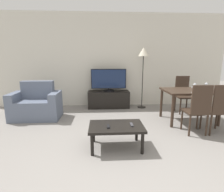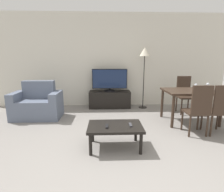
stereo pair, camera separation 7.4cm
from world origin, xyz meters
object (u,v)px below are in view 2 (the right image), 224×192
(dining_chair_far, at_px, (184,93))
(remote_primary, at_px, (107,126))
(tv_stand, at_px, (110,99))
(armchair, at_px, (38,105))
(dining_table, at_px, (190,94))
(floor_lamp, at_px, (145,56))
(dining_chair_near_right, at_px, (219,108))
(wine_glass_left, at_px, (196,86))
(wine_glass_center, at_px, (194,88))
(dining_chair_near, at_px, (198,108))
(remote_secondary, at_px, (130,125))
(tv, at_px, (110,80))
(coffee_table, at_px, (115,128))
(wine_glass_right, at_px, (208,85))

(dining_chair_far, xyz_separation_m, remote_primary, (-2.08, -1.91, -0.14))
(tv_stand, relative_size, dining_chair_far, 1.24)
(armchair, distance_m, tv_stand, 1.96)
(dining_table, xyz_separation_m, remote_primary, (-1.88, -1.19, -0.24))
(remote_primary, bearing_deg, floor_lamp, 65.65)
(dining_chair_near_right, bearing_deg, dining_chair_far, 90.00)
(armchair, bearing_deg, wine_glass_left, -6.26)
(wine_glass_left, distance_m, wine_glass_center, 0.39)
(dining_chair_near_right, bearing_deg, remote_primary, -167.32)
(wine_glass_left, bearing_deg, remote_primary, -148.80)
(dining_table, bearing_deg, wine_glass_center, -107.48)
(armchair, height_order, dining_chair_near, dining_chair_near)
(dining_chair_far, xyz_separation_m, remote_secondary, (-1.70, -1.86, -0.14))
(tv_stand, xyz_separation_m, remote_secondary, (0.27, -2.40, 0.15))
(tv, relative_size, coffee_table, 1.17)
(coffee_table, bearing_deg, remote_primary, -156.68)
(wine_glass_left, bearing_deg, dining_chair_near_right, -82.84)
(floor_lamp, bearing_deg, wine_glass_center, -65.25)
(coffee_table, xyz_separation_m, dining_chair_near_right, (1.94, 0.41, 0.19))
(dining_chair_near_right, height_order, wine_glass_right, dining_chair_near_right)
(dining_chair_near_right, xyz_separation_m, floor_lamp, (-1.00, 1.91, 0.96))
(tv_stand, xyz_separation_m, dining_chair_near, (1.57, -1.98, 0.28))
(tv, bearing_deg, remote_primary, -92.49)
(armchair, bearing_deg, dining_table, -6.67)
(dining_chair_near_right, distance_m, remote_secondary, 1.76)
(coffee_table, relative_size, dining_chair_far, 0.90)
(tv_stand, xyz_separation_m, wine_glass_center, (1.67, -1.58, 0.59))
(floor_lamp, bearing_deg, wine_glass_left, -52.50)
(dining_chair_near, distance_m, remote_secondary, 1.38)
(floor_lamp, height_order, wine_glass_center, floor_lamp)
(dining_chair_far, distance_m, wine_glass_left, 0.78)
(wine_glass_center, bearing_deg, floor_lamp, 114.75)
(remote_secondary, xyz_separation_m, wine_glass_right, (1.94, 1.25, 0.44))
(armchair, bearing_deg, remote_primary, -43.91)
(armchair, xyz_separation_m, dining_table, (3.54, -0.41, 0.31))
(coffee_table, height_order, dining_chair_far, dining_chair_far)
(armchair, relative_size, wine_glass_left, 7.63)
(tv_stand, relative_size, wine_glass_left, 8.14)
(coffee_table, bearing_deg, dining_chair_far, 43.60)
(wine_glass_right, bearing_deg, remote_primary, -150.67)
(floor_lamp, bearing_deg, coffee_table, -112.16)
(dining_chair_far, bearing_deg, tv_stand, 164.68)
(dining_chair_near, relative_size, dining_chair_near_right, 1.00)
(dining_chair_far, distance_m, remote_secondary, 2.53)
(armchair, xyz_separation_m, wine_glass_center, (3.44, -0.73, 0.51))
(dining_chair_near, bearing_deg, tv_stand, 128.40)
(tv_stand, height_order, tv, tv)
(tv, relative_size, dining_table, 0.88)
(floor_lamp, bearing_deg, dining_chair_near_right, -62.47)
(remote_secondary, bearing_deg, tv_stand, 96.35)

